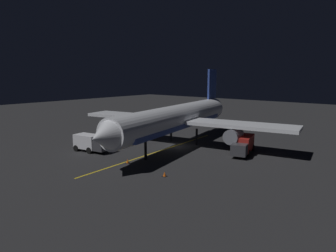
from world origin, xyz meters
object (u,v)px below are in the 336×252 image
object	(u,v)px
ground_crew_worker	(103,148)
traffic_cone_near_left	(128,161)
airliner	(178,118)
baggage_truck	(90,143)
catering_truck	(243,145)
traffic_cone_near_right	(165,174)

from	to	relation	value
ground_crew_worker	traffic_cone_near_left	size ratio (longest dim) A/B	3.16
airliner	traffic_cone_near_left	world-z (taller)	airliner
baggage_truck	traffic_cone_near_left	distance (m)	8.60
baggage_truck	catering_truck	world-z (taller)	catering_truck
airliner	baggage_truck	xyz separation A→B (m)	(7.57, 11.03, -3.11)
airliner	catering_truck	size ratio (longest dim) A/B	5.54
airliner	baggage_truck	distance (m)	13.73
airliner	traffic_cone_near_left	size ratio (longest dim) A/B	69.04
airliner	traffic_cone_near_left	distance (m)	12.39
baggage_truck	ground_crew_worker	xyz separation A→B (m)	(-2.46, -0.33, -0.36)
catering_truck	traffic_cone_near_right	distance (m)	14.66
airliner	ground_crew_worker	bearing A→B (deg)	64.45
airliner	traffic_cone_near_left	xyz separation A→B (m)	(-0.95, 11.65, -4.10)
catering_truck	ground_crew_worker	world-z (taller)	catering_truck
catering_truck	airliner	bearing A→B (deg)	10.80
airliner	catering_truck	xyz separation A→B (m)	(-10.13, -1.93, -3.06)
baggage_truck	traffic_cone_near_right	world-z (taller)	baggage_truck
traffic_cone_near_left	catering_truck	bearing A→B (deg)	-124.02
catering_truck	traffic_cone_near_left	bearing A→B (deg)	55.98
airliner	ground_crew_worker	distance (m)	12.35
catering_truck	traffic_cone_near_right	bearing A→B (deg)	81.04
traffic_cone_near_left	ground_crew_worker	bearing A→B (deg)	-9.00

